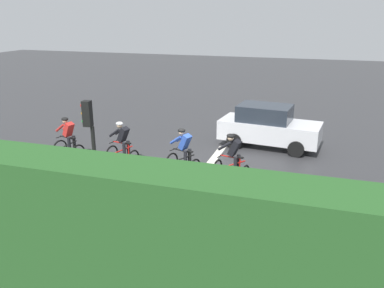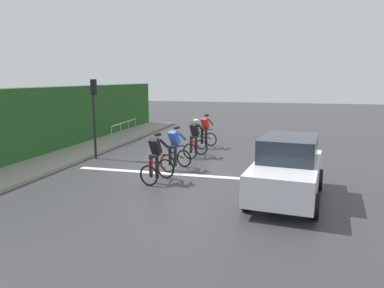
{
  "view_description": "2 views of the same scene",
  "coord_description": "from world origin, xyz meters",
  "px_view_note": "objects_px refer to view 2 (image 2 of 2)",
  "views": [
    {
      "loc": [
        -12.09,
        -4.34,
        5.36
      ],
      "look_at": [
        0.88,
        -0.19,
        0.88
      ],
      "focal_mm": 37.16,
      "sensor_mm": 36.0,
      "label": 1
    },
    {
      "loc": [
        4.09,
        -12.95,
        3.38
      ],
      "look_at": [
        0.43,
        1.02,
        0.8
      ],
      "focal_mm": 34.48,
      "sensor_mm": 36.0,
      "label": 2
    }
  ],
  "objects_px": {
    "pedestrian_railing_kerbside": "(125,126)",
    "cyclist_lead": "(206,132)",
    "cyclist_second": "(195,139)",
    "cyclist_mid": "(175,149)",
    "car_white": "(287,169)",
    "traffic_light_near_crossing": "(94,106)",
    "cyclist_fourth": "(157,159)"
  },
  "relations": [
    {
      "from": "pedestrian_railing_kerbside",
      "to": "cyclist_lead",
      "type": "bearing_deg",
      "value": -11.39
    },
    {
      "from": "cyclist_second",
      "to": "cyclist_mid",
      "type": "relative_size",
      "value": 1.0
    },
    {
      "from": "cyclist_mid",
      "to": "pedestrian_railing_kerbside",
      "type": "bearing_deg",
      "value": 129.53
    },
    {
      "from": "car_white",
      "to": "pedestrian_railing_kerbside",
      "type": "distance_m",
      "value": 11.81
    },
    {
      "from": "cyclist_lead",
      "to": "cyclist_second",
      "type": "relative_size",
      "value": 1.0
    },
    {
      "from": "cyclist_mid",
      "to": "traffic_light_near_crossing",
      "type": "height_order",
      "value": "traffic_light_near_crossing"
    },
    {
      "from": "cyclist_lead",
      "to": "cyclist_mid",
      "type": "height_order",
      "value": "same"
    },
    {
      "from": "cyclist_mid",
      "to": "cyclist_fourth",
      "type": "bearing_deg",
      "value": -93.25
    },
    {
      "from": "cyclist_fourth",
      "to": "pedestrian_railing_kerbside",
      "type": "height_order",
      "value": "cyclist_fourth"
    },
    {
      "from": "cyclist_second",
      "to": "traffic_light_near_crossing",
      "type": "distance_m",
      "value": 4.48
    },
    {
      "from": "cyclist_fourth",
      "to": "car_white",
      "type": "distance_m",
      "value": 4.18
    },
    {
      "from": "cyclist_lead",
      "to": "cyclist_fourth",
      "type": "height_order",
      "value": "same"
    },
    {
      "from": "traffic_light_near_crossing",
      "to": "cyclist_lead",
      "type": "bearing_deg",
      "value": 41.61
    },
    {
      "from": "cyclist_mid",
      "to": "cyclist_fourth",
      "type": "relative_size",
      "value": 1.0
    },
    {
      "from": "cyclist_mid",
      "to": "traffic_light_near_crossing",
      "type": "xyz_separation_m",
      "value": [
        -3.9,
        1.12,
        1.43
      ]
    },
    {
      "from": "cyclist_fourth",
      "to": "cyclist_second",
      "type": "bearing_deg",
      "value": 86.53
    },
    {
      "from": "cyclist_lead",
      "to": "cyclist_second",
      "type": "distance_m",
      "value": 2.27
    },
    {
      "from": "car_white",
      "to": "pedestrian_railing_kerbside",
      "type": "relative_size",
      "value": 1.14
    },
    {
      "from": "traffic_light_near_crossing",
      "to": "cyclist_second",
      "type": "bearing_deg",
      "value": 17.68
    },
    {
      "from": "cyclist_lead",
      "to": "car_white",
      "type": "height_order",
      "value": "car_white"
    },
    {
      "from": "cyclist_second",
      "to": "car_white",
      "type": "bearing_deg",
      "value": -50.92
    },
    {
      "from": "car_white",
      "to": "cyclist_mid",
      "type": "bearing_deg",
      "value": 149.62
    },
    {
      "from": "cyclist_second",
      "to": "cyclist_mid",
      "type": "height_order",
      "value": "same"
    },
    {
      "from": "cyclist_second",
      "to": "cyclist_mid",
      "type": "bearing_deg",
      "value": -93.62
    },
    {
      "from": "cyclist_mid",
      "to": "traffic_light_near_crossing",
      "type": "distance_m",
      "value": 4.3
    },
    {
      "from": "cyclist_lead",
      "to": "cyclist_fourth",
      "type": "xyz_separation_m",
      "value": [
        -0.21,
        -6.41,
        0.0
      ]
    },
    {
      "from": "car_white",
      "to": "traffic_light_near_crossing",
      "type": "height_order",
      "value": "traffic_light_near_crossing"
    },
    {
      "from": "cyclist_fourth",
      "to": "traffic_light_near_crossing",
      "type": "bearing_deg",
      "value": 143.07
    },
    {
      "from": "cyclist_lead",
      "to": "traffic_light_near_crossing",
      "type": "xyz_separation_m",
      "value": [
        -4.0,
        -3.56,
        1.43
      ]
    },
    {
      "from": "traffic_light_near_crossing",
      "to": "car_white",
      "type": "bearing_deg",
      "value": -23.74
    },
    {
      "from": "cyclist_mid",
      "to": "cyclist_fourth",
      "type": "distance_m",
      "value": 1.73
    },
    {
      "from": "car_white",
      "to": "pedestrian_railing_kerbside",
      "type": "height_order",
      "value": "car_white"
    }
  ]
}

